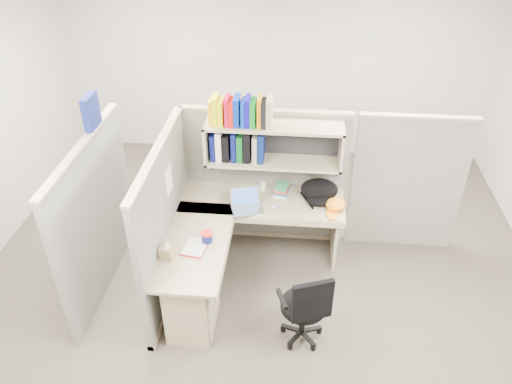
# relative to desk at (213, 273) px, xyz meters

# --- Properties ---
(ground) EXTENTS (6.00, 6.00, 0.00)m
(ground) POSITION_rel_desk_xyz_m (0.41, 0.29, -0.44)
(ground) COLOR #39342C
(ground) RESTS_ON ground
(room_shell) EXTENTS (6.00, 6.00, 6.00)m
(room_shell) POSITION_rel_desk_xyz_m (0.41, 0.29, 1.18)
(room_shell) COLOR #AFA99E
(room_shell) RESTS_ON ground
(cubicle) EXTENTS (3.79, 1.84, 1.95)m
(cubicle) POSITION_rel_desk_xyz_m (0.04, 0.74, 0.47)
(cubicle) COLOR #60605C
(cubicle) RESTS_ON ground
(desk) EXTENTS (1.74, 1.75, 0.73)m
(desk) POSITION_rel_desk_xyz_m (0.00, 0.00, 0.00)
(desk) COLOR gray
(desk) RESTS_ON ground
(laptop) EXTENTS (0.40, 0.40, 0.22)m
(laptop) POSITION_rel_desk_xyz_m (0.27, 0.65, 0.40)
(laptop) COLOR #A9A9AD
(laptop) RESTS_ON desk
(backpack) EXTENTS (0.43, 0.35, 0.23)m
(backpack) POSITION_rel_desk_xyz_m (1.01, 0.89, 0.41)
(backpack) COLOR black
(backpack) RESTS_ON desk
(orange_cap) EXTENTS (0.27, 0.29, 0.11)m
(orange_cap) POSITION_rel_desk_xyz_m (1.17, 0.77, 0.35)
(orange_cap) COLOR orange
(orange_cap) RESTS_ON desk
(snack_canister) EXTENTS (0.11, 0.11, 0.11)m
(snack_canister) POSITION_rel_desk_xyz_m (-0.06, 0.12, 0.35)
(snack_canister) COLOR #0E1657
(snack_canister) RESTS_ON desk
(tissue_box) EXTENTS (0.14, 0.14, 0.19)m
(tissue_box) POSITION_rel_desk_xyz_m (-0.38, -0.13, 0.39)
(tissue_box) COLOR tan
(tissue_box) RESTS_ON desk
(mouse) EXTENTS (0.10, 0.08, 0.03)m
(mouse) POSITION_rel_desk_xyz_m (0.54, 0.73, 0.31)
(mouse) COLOR #8697BE
(mouse) RESTS_ON desk
(paper_cup) EXTENTS (0.08, 0.08, 0.09)m
(paper_cup) POSITION_rel_desk_xyz_m (0.40, 1.06, 0.34)
(paper_cup) COLOR silver
(paper_cup) RESTS_ON desk
(book_stack) EXTENTS (0.19, 0.24, 0.10)m
(book_stack) POSITION_rel_desk_xyz_m (0.61, 1.01, 0.34)
(book_stack) COLOR gray
(book_stack) RESTS_ON desk
(loose_paper) EXTENTS (0.24, 0.29, 0.00)m
(loose_paper) POSITION_rel_desk_xyz_m (-0.16, 0.04, 0.29)
(loose_paper) COLOR white
(loose_paper) RESTS_ON desk
(task_chair) EXTENTS (0.50, 0.47, 0.87)m
(task_chair) POSITION_rel_desk_xyz_m (0.89, -0.36, -0.13)
(task_chair) COLOR black
(task_chair) RESTS_ON ground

